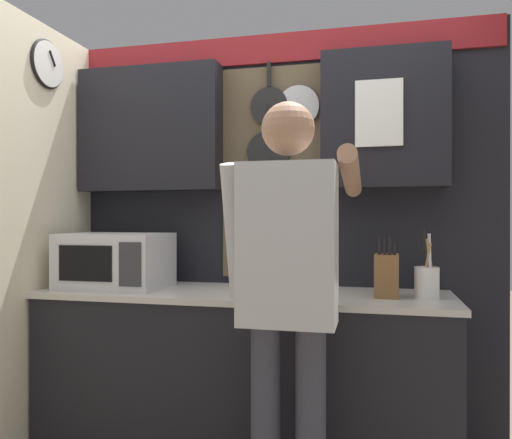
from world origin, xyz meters
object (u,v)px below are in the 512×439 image
object	(u,v)px
microwave	(116,260)
knife_block	(387,275)
utensil_crock	(427,281)
person	(289,277)

from	to	relation	value
microwave	knife_block	distance (m)	1.41
utensil_crock	person	size ratio (longest dim) A/B	0.19
microwave	utensil_crock	distance (m)	1.60
utensil_crock	microwave	bearing A→B (deg)	-179.95
knife_block	person	size ratio (longest dim) A/B	0.17
microwave	utensil_crock	bearing A→B (deg)	0.05
utensil_crock	person	distance (m)	0.74
microwave	utensil_crock	xyz separation A→B (m)	(1.59, 0.00, -0.06)
microwave	person	size ratio (longest dim) A/B	0.31
person	microwave	bearing A→B (deg)	155.08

